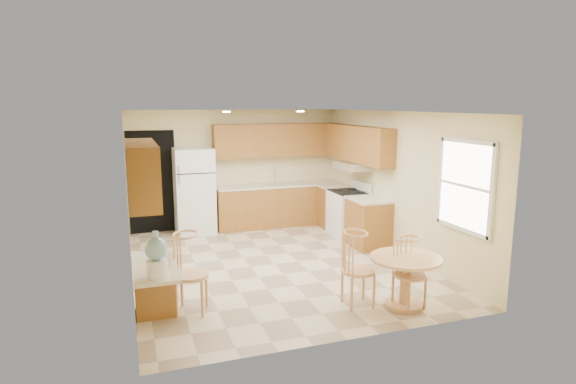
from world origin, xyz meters
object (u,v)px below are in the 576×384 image
object	(u,v)px
stove	(348,213)
dining_table	(405,274)
chair_table_b	(414,268)
chair_table_a	(362,263)
refrigerator	(194,191)
water_crock	(156,257)
chair_desk	(192,267)

from	to	relation	value
stove	dining_table	bearing A→B (deg)	-103.82
chair_table_b	chair_table_a	bearing A→B (deg)	-35.79
refrigerator	dining_table	size ratio (longest dim) A/B	1.90
chair_table_a	stove	bearing A→B (deg)	159.40
stove	chair_table_b	distance (m)	3.55
refrigerator	water_crock	size ratio (longest dim) A/B	3.38
refrigerator	chair_table_a	xyz separation A→B (m)	(1.50, -4.42, -0.27)
stove	water_crock	distance (m)	5.16
chair_table_b	water_crock	xyz separation A→B (m)	(-3.15, 0.17, 0.44)
chair_table_a	chair_table_b	size ratio (longest dim) A/B	1.08
dining_table	water_crock	size ratio (longest dim) A/B	1.78
chair_table_b	water_crock	distance (m)	3.19
chair_table_a	chair_desk	xyz separation A→B (m)	(-2.10, 0.52, 0.02)
refrigerator	water_crock	distance (m)	4.64
stove	chair_table_a	distance (m)	3.48
chair_table_a	chair_desk	size ratio (longest dim) A/B	0.97
chair_desk	water_crock	world-z (taller)	water_crock
refrigerator	dining_table	xyz separation A→B (m)	(2.05, -4.57, -0.43)
refrigerator	chair_table_b	bearing A→B (deg)	-65.86
chair_table_a	water_crock	distance (m)	2.58
dining_table	chair_table_a	world-z (taller)	chair_table_a
chair_table_b	dining_table	bearing A→B (deg)	-78.20
refrigerator	stove	xyz separation A→B (m)	(2.88, -1.22, -0.40)
refrigerator	chair_desk	world-z (taller)	refrigerator
refrigerator	dining_table	distance (m)	5.03
chair_table_b	refrigerator	bearing A→B (deg)	-77.32
chair_desk	dining_table	bearing A→B (deg)	94.56
chair_desk	chair_table_b	bearing A→B (deg)	92.52
water_crock	refrigerator	bearing A→B (deg)	76.92
refrigerator	water_crock	world-z (taller)	refrigerator
chair_table_a	water_crock	bearing A→B (deg)	-85.01
dining_table	chair_table_a	distance (m)	0.59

